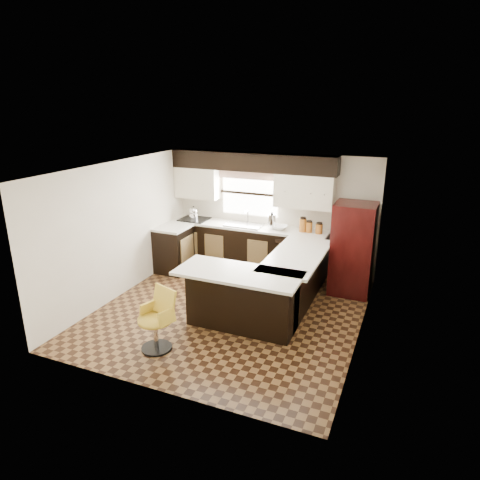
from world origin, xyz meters
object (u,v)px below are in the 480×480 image
at_px(peninsula_return, 242,300).
at_px(refrigerator, 353,249).
at_px(bar_chair, 155,321).
at_px(peninsula_long, 293,281).

height_order(peninsula_return, refrigerator, refrigerator).
bearing_deg(peninsula_return, bar_chair, -129.19).
xyz_separation_m(refrigerator, bar_chair, (-2.22, -3.01, -0.39)).
bearing_deg(bar_chair, peninsula_long, 75.06).
bearing_deg(bar_chair, refrigerator, 72.95).
height_order(peninsula_long, peninsula_return, same).
relative_size(refrigerator, bar_chair, 1.88).
xyz_separation_m(peninsula_long, refrigerator, (0.82, 0.96, 0.39)).
bearing_deg(peninsula_long, refrigerator, 49.38).
xyz_separation_m(peninsula_return, bar_chair, (-0.87, -1.07, -0.01)).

